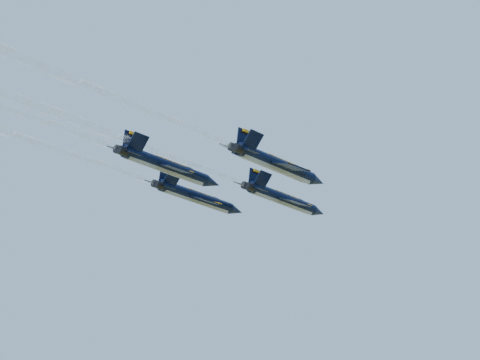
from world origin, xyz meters
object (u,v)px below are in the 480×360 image
Objects in this scene: jet_right at (278,165)px; jet_slot at (168,167)px; jet_left at (198,198)px; jet_lead at (284,199)px.

jet_right and jet_slot have the same top height.
jet_slot is at bearing -55.57° from jet_left.
jet_left is (-9.96, -9.06, 0.00)m from jet_lead.
jet_lead is 22.44m from jet_slot.
jet_left is 1.00× the size of jet_right.
jet_lead and jet_left have the same top height.
jet_slot is (-12.25, -8.78, 0.00)m from jet_right.
jet_right is 1.00× the size of jet_slot.
jet_lead is 15.80m from jet_right.
jet_right is (8.47, -13.33, 0.00)m from jet_lead.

